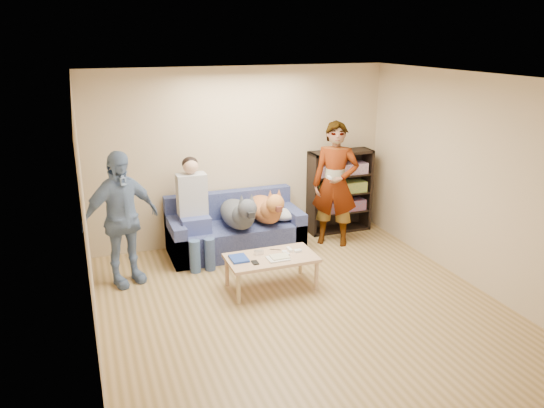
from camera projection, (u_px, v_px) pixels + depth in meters
name	position (u px, v px, depth m)	size (l,w,h in m)	color
ground	(309.00, 314.00, 5.99)	(5.00, 5.00, 0.00)	olive
ceiling	(314.00, 79.00, 5.19)	(5.00, 5.00, 0.00)	white
wall_back	(242.00, 156.00, 7.82)	(4.50, 4.50, 0.00)	tan
wall_front	(473.00, 319.00, 3.36)	(4.50, 4.50, 0.00)	tan
wall_left	(87.00, 231.00, 4.85)	(5.00, 5.00, 0.00)	tan
wall_right	(483.00, 185.00, 6.33)	(5.00, 5.00, 0.00)	tan
blanket	(284.00, 214.00, 7.75)	(0.44, 0.38, 0.15)	#A2A2A6
person_standing_right	(335.00, 184.00, 7.76)	(0.67, 0.44, 1.84)	gray
person_standing_left	(121.00, 219.00, 6.50)	(1.00, 0.42, 1.71)	#698BA8
held_controller	(329.00, 177.00, 7.47)	(0.04, 0.12, 0.03)	silver
notebook_blue	(239.00, 258.00, 6.41)	(0.20, 0.26, 0.03)	#1C3B9B
papers	(278.00, 258.00, 6.42)	(0.26, 0.20, 0.01)	silver
magazine	(280.00, 256.00, 6.45)	(0.22, 0.17, 0.01)	beige
camera_silver	(259.00, 252.00, 6.56)	(0.11, 0.06, 0.05)	silver
controller_a	(289.00, 249.00, 6.67)	(0.04, 0.13, 0.03)	white
controller_b	(298.00, 251.00, 6.63)	(0.09, 0.06, 0.03)	white
headphone_cup_a	(287.00, 254.00, 6.54)	(0.07, 0.07, 0.02)	silver
headphone_cup_b	(285.00, 252.00, 6.61)	(0.07, 0.07, 0.02)	white
pen_orange	(274.00, 261.00, 6.35)	(0.01, 0.01, 0.14)	orange
pen_black	(275.00, 249.00, 6.70)	(0.01, 0.01, 0.14)	black
wallet	(255.00, 263.00, 6.31)	(0.07, 0.12, 0.01)	black
sofa	(235.00, 232.00, 7.69)	(1.90, 0.85, 0.82)	#515B93
person_seated	(194.00, 207.00, 7.23)	(0.40, 0.73, 1.47)	#444E97
dog_gray	(239.00, 214.00, 7.36)	(0.42, 1.25, 0.61)	#494A52
dog_tan	(266.00, 209.00, 7.59)	(0.41, 1.16, 0.59)	#B85F38
coffee_table	(271.00, 260.00, 6.51)	(1.10, 0.60, 0.42)	tan
bookshelf	(339.00, 189.00, 8.37)	(1.00, 0.34, 1.30)	black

